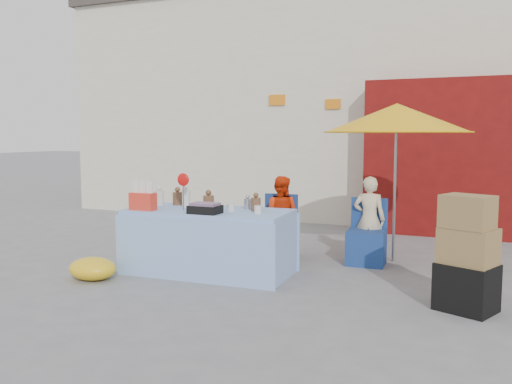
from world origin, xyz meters
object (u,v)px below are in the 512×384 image
at_px(chair_left, 277,238).
at_px(vendor_orange, 280,215).
at_px(chair_right, 367,245).
at_px(vendor_beige, 369,219).
at_px(box_stack, 467,258).
at_px(umbrella, 397,119).
at_px(market_table, 208,240).

bearing_deg(chair_left, vendor_orange, 86.44).
height_order(chair_left, chair_right, same).
distance_m(vendor_beige, box_stack, 2.09).
xyz_separation_m(umbrella, box_stack, (0.96, -1.82, -1.38)).
bearing_deg(chair_right, chair_left, 176.81).
relative_size(market_table, chair_right, 2.42).
distance_m(market_table, box_stack, 2.97).
bearing_deg(box_stack, umbrella, 117.67).
bearing_deg(market_table, chair_left, 67.74).
height_order(chair_left, vendor_beige, vendor_beige).
relative_size(market_table, umbrella, 0.98).
bearing_deg(umbrella, vendor_beige, -153.43).
height_order(market_table, umbrella, umbrella).
bearing_deg(umbrella, box_stack, -62.33).
xyz_separation_m(vendor_beige, umbrella, (0.30, 0.15, 1.32)).
bearing_deg(chair_left, market_table, -113.61).
height_order(vendor_beige, box_stack, vendor_beige).
bearing_deg(market_table, umbrella, 34.73).
relative_size(vendor_orange, umbrella, 0.53).
xyz_separation_m(chair_right, box_stack, (1.26, -1.54, 0.26)).
bearing_deg(umbrella, market_table, -143.44).
relative_size(chair_left, box_stack, 0.76).
xyz_separation_m(market_table, umbrella, (2.00, 1.48, 1.49)).
bearing_deg(box_stack, chair_right, 129.25).
relative_size(vendor_orange, box_stack, 0.99).
relative_size(vendor_beige, umbrella, 0.55).
bearing_deg(chair_left, chair_right, -3.19).
bearing_deg(box_stack, chair_left, 148.47).
bearing_deg(vendor_beige, vendor_orange, -3.19).
bearing_deg(umbrella, chair_right, -136.63).
bearing_deg(vendor_beige, chair_left, 2.94).
bearing_deg(vendor_orange, market_table, 68.27).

